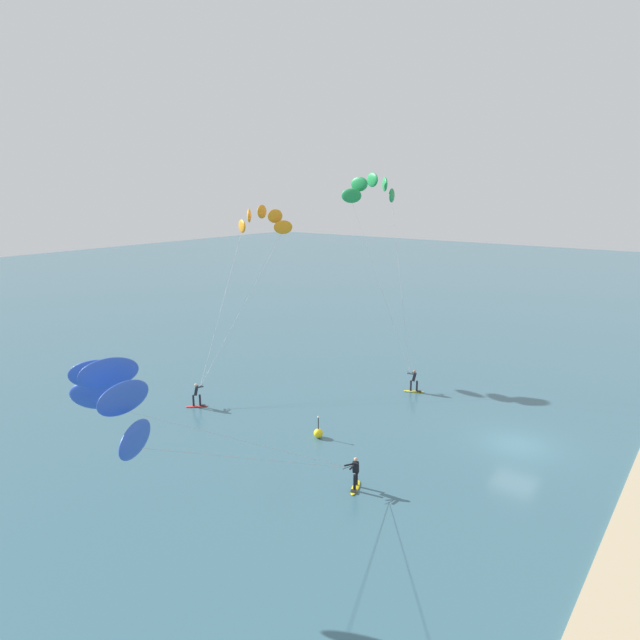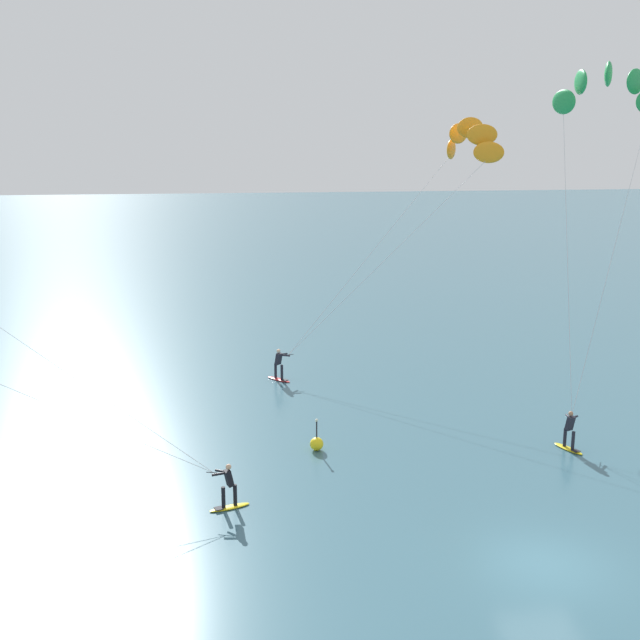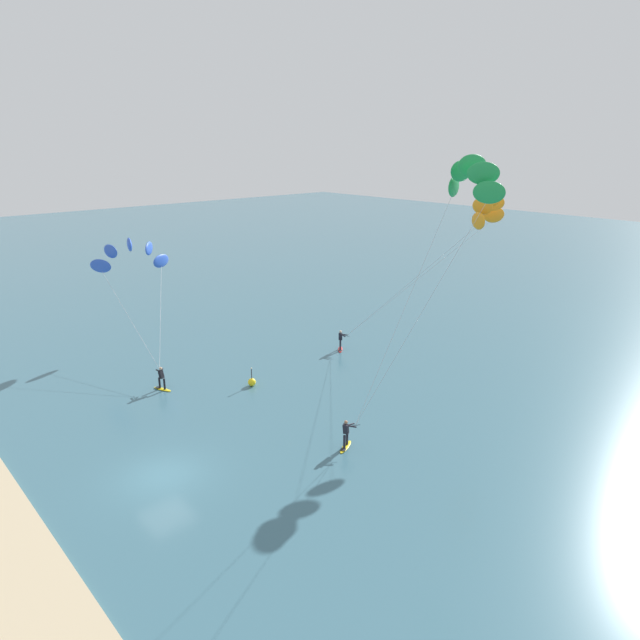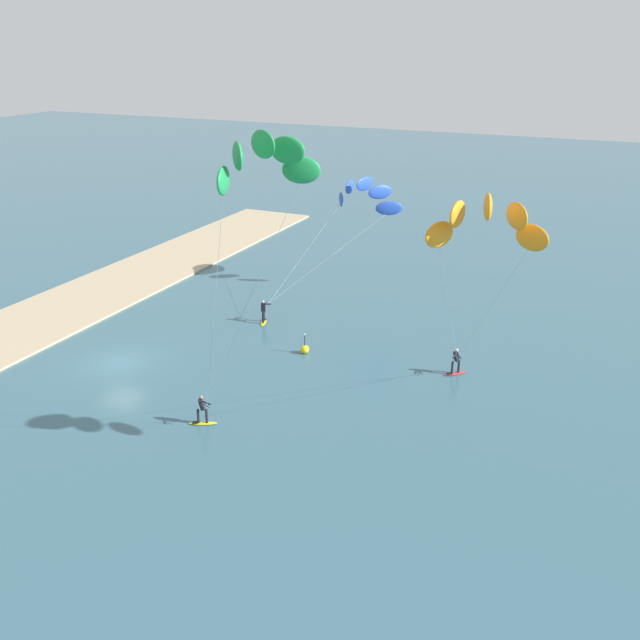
% 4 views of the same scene
% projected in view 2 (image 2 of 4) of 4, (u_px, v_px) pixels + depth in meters
% --- Properties ---
extents(ground_plane, '(240.00, 240.00, 0.00)m').
position_uv_depth(ground_plane, '(545.00, 565.00, 26.82)').
color(ground_plane, '#386070').
extents(kitesurfer_nearshore, '(12.50, 6.41, 13.28)m').
position_uv_depth(kitesurfer_nearshore, '(461.00, 149.00, 46.08)').
color(kitesurfer_nearshore, red).
rests_on(kitesurfer_nearshore, ground).
extents(kitesurfer_far_out, '(5.91, 8.16, 15.77)m').
position_uv_depth(kitesurfer_far_out, '(606.00, 103.00, 38.07)').
color(kitesurfer_far_out, yellow).
rests_on(kitesurfer_far_out, ground).
extents(marker_buoy, '(0.56, 0.56, 1.38)m').
position_uv_depth(marker_buoy, '(317.00, 443.00, 35.70)').
color(marker_buoy, yellow).
rests_on(marker_buoy, ground).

